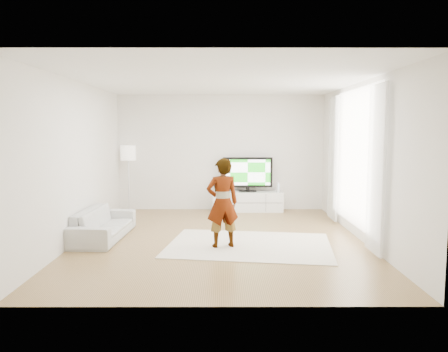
{
  "coord_description": "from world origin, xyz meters",
  "views": [
    {
      "loc": [
        0.05,
        -7.65,
        1.95
      ],
      "look_at": [
        0.07,
        0.4,
        1.1
      ],
      "focal_mm": 35.0,
      "sensor_mm": 36.0,
      "label": 1
    }
  ],
  "objects_px": {
    "sofa": "(104,224)",
    "media_console": "(248,201)",
    "player": "(222,203)",
    "rug": "(249,245)",
    "floor_lamp": "(128,156)",
    "television": "(248,173)"
  },
  "relations": [
    {
      "from": "sofa",
      "to": "media_console",
      "type": "bearing_deg",
      "value": -43.13
    },
    {
      "from": "media_console",
      "to": "player",
      "type": "distance_m",
      "value": 3.39
    },
    {
      "from": "rug",
      "to": "player",
      "type": "height_order",
      "value": "player"
    },
    {
      "from": "media_console",
      "to": "floor_lamp",
      "type": "xyz_separation_m",
      "value": [
        -2.85,
        -0.07,
        1.1
      ]
    },
    {
      "from": "media_console",
      "to": "floor_lamp",
      "type": "relative_size",
      "value": 1.06
    },
    {
      "from": "media_console",
      "to": "floor_lamp",
      "type": "bearing_deg",
      "value": -178.54
    },
    {
      "from": "television",
      "to": "sofa",
      "type": "bearing_deg",
      "value": -135.51
    },
    {
      "from": "television",
      "to": "rug",
      "type": "distance_m",
      "value": 3.33
    },
    {
      "from": "sofa",
      "to": "television",
      "type": "bearing_deg",
      "value": -42.83
    },
    {
      "from": "television",
      "to": "player",
      "type": "xyz_separation_m",
      "value": [
        -0.6,
        -3.32,
        -0.17
      ]
    },
    {
      "from": "sofa",
      "to": "floor_lamp",
      "type": "distance_m",
      "value": 2.81
    },
    {
      "from": "media_console",
      "to": "television",
      "type": "distance_m",
      "value": 0.69
    },
    {
      "from": "media_console",
      "to": "sofa",
      "type": "height_order",
      "value": "sofa"
    },
    {
      "from": "television",
      "to": "rug",
      "type": "bearing_deg",
      "value": -92.63
    },
    {
      "from": "media_console",
      "to": "floor_lamp",
      "type": "distance_m",
      "value": 3.05
    },
    {
      "from": "television",
      "to": "rug",
      "type": "xyz_separation_m",
      "value": [
        -0.15,
        -3.2,
        -0.91
      ]
    },
    {
      "from": "floor_lamp",
      "to": "sofa",
      "type": "bearing_deg",
      "value": -87.87
    },
    {
      "from": "player",
      "to": "floor_lamp",
      "type": "height_order",
      "value": "floor_lamp"
    },
    {
      "from": "media_console",
      "to": "sofa",
      "type": "distance_m",
      "value": 3.83
    },
    {
      "from": "media_console",
      "to": "sofa",
      "type": "bearing_deg",
      "value": -135.8
    },
    {
      "from": "media_console",
      "to": "floor_lamp",
      "type": "height_order",
      "value": "floor_lamp"
    },
    {
      "from": "television",
      "to": "sofa",
      "type": "height_order",
      "value": "television"
    }
  ]
}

